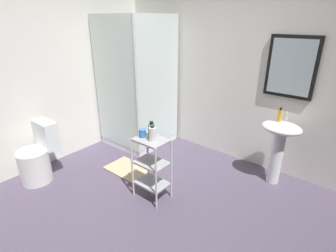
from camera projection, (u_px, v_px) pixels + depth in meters
name	position (u px, v px, depth m)	size (l,w,h in m)	color
ground_plane	(140.00, 216.00, 2.76)	(4.20, 4.20, 0.02)	#4E4457
wall_back	(232.00, 72.00, 3.59)	(4.20, 0.14, 2.50)	white
wall_left	(35.00, 76.00, 3.36)	(0.10, 4.20, 2.50)	white
shower_stall	(139.00, 118.00, 4.16)	(0.92, 0.92, 2.00)	white
pedestal_sink	(279.00, 141.00, 3.11)	(0.46, 0.37, 0.81)	white
sink_faucet	(286.00, 116.00, 3.09)	(0.03, 0.03, 0.10)	silver
toilet	(38.00, 157.00, 3.27)	(0.37, 0.49, 0.76)	white
storage_cart	(152.00, 164.00, 2.89)	(0.38, 0.28, 0.74)	silver
hand_soap_bottle	(280.00, 115.00, 3.04)	(0.05, 0.05, 0.17)	gold
lotion_bottle_white	(153.00, 134.00, 2.71)	(0.08, 0.08, 0.18)	white
body_wash_bottle_green	(152.00, 130.00, 2.81)	(0.08, 0.08, 0.18)	#3B9D56
rinse_cup	(142.00, 133.00, 2.82)	(0.08, 0.08, 0.09)	#3870B2
bath_mat	(128.00, 169.00, 3.59)	(0.60, 0.40, 0.02)	tan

